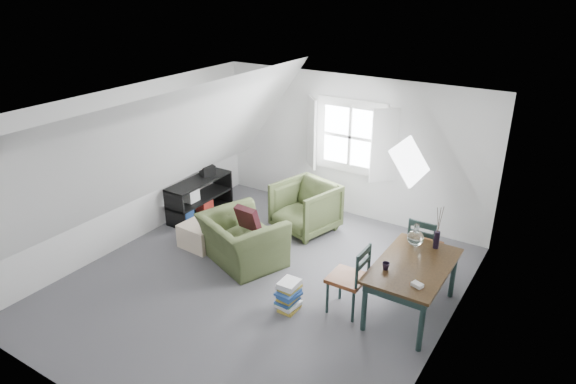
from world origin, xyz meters
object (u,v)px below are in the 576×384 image
Objects in this scene: armchair_far at (305,230)px; media_shelf at (198,200)px; dining_chair_near at (350,278)px; ottoman at (202,234)px; dining_table at (413,271)px; magazine_stack at (289,296)px; armchair_near at (243,262)px; dining_chair_far at (423,246)px.

media_shelf is at bearing -149.14° from armchair_far.
dining_chair_near is at bearing -15.15° from media_shelf.
dining_chair_near reaches higher than armchair_far.
media_shelf is (-0.78, 0.80, 0.11)m from ottoman.
dining_table is (3.43, 0.08, 0.43)m from ottoman.
dining_chair_near reaches higher than magazine_stack.
armchair_near is at bearing -25.59° from media_shelf.
media_shelf is (-1.64, 0.87, 0.30)m from armchair_near.
armchair_far is 0.65× the size of dining_table.
dining_chair_near is 0.73× the size of media_shelf.
magazine_stack is at bearing -18.45° from ottoman.
dining_chair_far is 0.71× the size of media_shelf.
ottoman is at bearing 2.13° from dining_chair_far.
ottoman is 2.79m from dining_chair_near.
armchair_far is 0.99× the size of dining_chair_far.
dining_table is at bearing 123.28° from dining_chair_near.
armchair_far is at bearing 149.40° from dining_table.
dining_chair_far is at bearing 6.10° from armchair_far.
ottoman is at bearing -43.63° from media_shelf.
dining_table is 0.94m from dining_chair_far.
magazine_stack is at bearing -57.07° from dining_chair_near.
dining_table is at bearing -13.42° from armchair_far.
magazine_stack is at bearing -49.61° from armchair_far.
media_shelf is 3.24× the size of magazine_stack.
magazine_stack is (-1.18, -1.69, -0.29)m from dining_chair_far.
dining_table is 0.79m from dining_chair_near.
armchair_near is 1.43m from armchair_far.
dining_table reaches higher than ottoman.
dining_chair_far reaches higher than armchair_far.
dining_table is 1.61m from magazine_stack.
dining_chair_far is at bearing 16.96° from ottoman.
magazine_stack reaches higher than armchair_near.
dining_table reaches higher than media_shelf.
armchair_far is at bearing 49.95° from ottoman.
dining_table is 1.09× the size of media_shelf.
ottoman is 0.44× the size of media_shelf.
dining_chair_far is 4.05m from media_shelf.
dining_table reaches higher than armchair_far.
media_shelf reaches higher than armchair_far.
armchair_far is 2.37m from dining_chair_near.
magazine_stack is (0.96, -2.03, 0.20)m from armchair_far.
dining_table is 4.28m from media_shelf.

